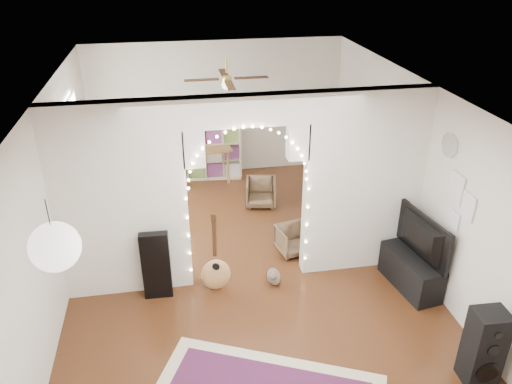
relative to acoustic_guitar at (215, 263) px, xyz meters
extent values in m
plane|color=black|center=(0.49, 0.25, -0.45)|extent=(7.50, 7.50, 0.00)
cube|color=white|center=(0.49, 0.25, 2.25)|extent=(5.00, 7.50, 0.02)
cube|color=silver|center=(0.49, 4.00, 0.90)|extent=(5.00, 0.02, 2.70)
cube|color=silver|center=(-2.01, 0.25, 0.90)|extent=(0.02, 7.50, 2.70)
cube|color=silver|center=(2.99, 0.25, 0.90)|extent=(0.02, 7.50, 2.70)
cube|color=silver|center=(-1.16, 0.25, 0.90)|extent=(1.70, 0.20, 2.70)
cube|color=silver|center=(2.14, 0.25, 0.90)|extent=(1.70, 0.20, 2.70)
cube|color=silver|center=(0.49, 0.25, 2.05)|extent=(1.60, 0.20, 0.40)
cube|color=white|center=(-1.98, 2.05, 1.05)|extent=(0.04, 1.20, 1.40)
cylinder|color=white|center=(2.97, -0.35, 1.65)|extent=(0.03, 0.31, 0.31)
sphere|color=white|center=(-1.41, -2.15, 1.80)|extent=(0.40, 0.40, 0.40)
cube|color=black|center=(-0.79, 0.00, 0.05)|extent=(0.38, 0.14, 1.00)
ellipsoid|color=#BA874A|center=(0.00, 0.00, -0.02)|extent=(0.43, 0.29, 0.49)
cube|color=black|center=(0.00, 0.00, 0.39)|extent=(0.05, 0.05, 0.57)
cube|color=black|center=(0.00, 0.00, 0.70)|extent=(0.07, 0.05, 0.12)
ellipsoid|color=brown|center=(0.82, 0.00, -0.34)|extent=(0.29, 0.35, 0.22)
sphere|color=brown|center=(0.78, -0.12, -0.23)|extent=(0.16, 0.16, 0.13)
cone|color=brown|center=(0.75, -0.12, -0.17)|extent=(0.04, 0.04, 0.04)
cone|color=brown|center=(0.81, -0.12, -0.17)|extent=(0.04, 0.04, 0.04)
cylinder|color=brown|center=(0.88, 0.15, -0.41)|extent=(0.10, 0.20, 0.07)
cube|color=black|center=(2.69, -2.10, 0.02)|extent=(0.38, 0.33, 0.93)
cylinder|color=black|center=(2.68, -2.26, -0.19)|extent=(0.27, 0.03, 0.27)
cylinder|color=black|center=(2.68, -2.26, 0.12)|extent=(0.15, 0.03, 0.15)
cylinder|color=black|center=(2.68, -2.26, 0.33)|extent=(0.08, 0.02, 0.08)
cube|color=black|center=(2.69, -0.41, -0.20)|extent=(0.56, 1.05, 0.50)
imported|color=black|center=(2.69, -0.41, 0.36)|extent=(0.31, 1.08, 0.62)
cube|color=beige|center=(0.17, 3.75, 0.30)|extent=(1.50, 0.53, 1.50)
cube|color=brown|center=(0.03, 3.58, 0.28)|extent=(1.33, 1.01, 0.05)
cylinder|color=brown|center=(-0.42, 3.17, -0.10)|extent=(0.05, 0.05, 0.70)
cylinder|color=brown|center=(0.60, 3.36, -0.10)|extent=(0.05, 0.05, 0.70)
cylinder|color=brown|center=(-0.54, 3.79, -0.10)|extent=(0.05, 0.05, 0.70)
cylinder|color=brown|center=(0.48, 3.99, -0.10)|extent=(0.05, 0.05, 0.70)
imported|color=silver|center=(0.03, 3.58, 0.40)|extent=(0.21, 0.21, 0.19)
imported|color=#503D28|center=(1.08, 2.35, -0.20)|extent=(0.63, 0.64, 0.50)
imported|color=#503D28|center=(1.29, 0.72, -0.23)|extent=(0.56, 0.57, 0.44)
camera|label=1|loc=(-0.44, -5.65, 3.94)|focal=35.00mm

